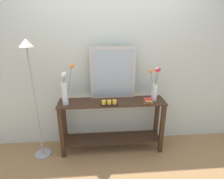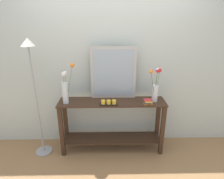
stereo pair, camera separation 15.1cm
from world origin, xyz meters
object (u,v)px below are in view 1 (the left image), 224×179
console_table (112,121)px  book_stack (148,101)px  mirror_leaning (113,73)px  vase_right (155,86)px  candle_tray (109,103)px  floor_lamp (32,82)px  tall_vase_left (65,89)px

console_table → book_stack: (0.49, -0.11, 0.36)m
mirror_leaning → vase_right: 0.62m
mirror_leaning → book_stack: bearing=-28.8°
candle_tray → book_stack: book_stack is taller
candle_tray → floor_lamp: (-0.99, 0.05, 0.31)m
candle_tray → console_table: bearing=67.2°
vase_right → floor_lamp: bearing=-178.5°
console_table → vase_right: size_ratio=3.06×
vase_right → mirror_leaning: bearing=164.3°
vase_right → candle_tray: bearing=-171.7°
mirror_leaning → candle_tray: size_ratio=3.08×
console_table → book_stack: size_ratio=12.53×
mirror_leaning → tall_vase_left: size_ratio=1.37×
console_table → floor_lamp: size_ratio=0.90×
mirror_leaning → floor_lamp: 1.09m
mirror_leaning → floor_lamp: (-1.07, -0.21, -0.04)m
tall_vase_left → book_stack: tall_vase_left is taller
mirror_leaning → book_stack: size_ratio=6.19×
book_stack → floor_lamp: (-1.53, 0.05, 0.30)m
console_table → tall_vase_left: size_ratio=2.77×
tall_vase_left → book_stack: (1.12, -0.08, -0.19)m
console_table → candle_tray: bearing=-112.8°
mirror_leaning → candle_tray: (-0.07, -0.26, -0.35)m
mirror_leaning → vase_right: size_ratio=1.51×
candle_tray → book_stack: (0.54, 0.00, 0.01)m
vase_right → book_stack: bearing=-140.1°
tall_vase_left → book_stack: 1.14m
mirror_leaning → floor_lamp: bearing=-169.0°
vase_right → tall_vase_left: bearing=-179.3°
tall_vase_left → vase_right: 1.24m
floor_lamp → candle_tray: bearing=-3.0°
console_table → candle_tray: (-0.05, -0.11, 0.35)m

